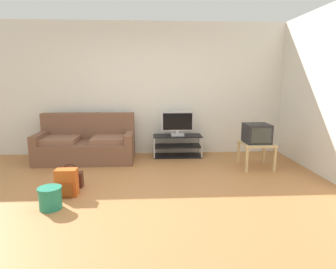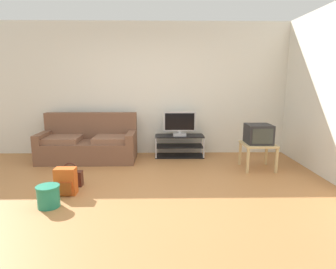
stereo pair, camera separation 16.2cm
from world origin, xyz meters
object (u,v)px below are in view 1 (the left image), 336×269
(flat_tv, at_px, (178,124))
(cleaning_bucket, at_px, (50,197))
(crt_tv, at_px, (257,133))
(tv_stand, at_px, (177,146))
(side_table, at_px, (256,147))
(backpack, at_px, (67,183))
(couch, at_px, (87,144))
(handbag, at_px, (71,179))

(flat_tv, xyz_separation_m, cleaning_bucket, (-1.75, -2.33, -0.53))
(crt_tv, bearing_deg, tv_stand, 147.56)
(side_table, bearing_deg, cleaning_bucket, -154.15)
(flat_tv, distance_m, backpack, 2.60)
(couch, height_order, tv_stand, couch)
(tv_stand, xyz_separation_m, cleaning_bucket, (-1.75, -2.35, -0.07))
(crt_tv, distance_m, backpack, 3.22)
(side_table, relative_size, backpack, 1.46)
(side_table, distance_m, backpack, 3.19)
(tv_stand, distance_m, flat_tv, 0.46)
(crt_tv, relative_size, handbag, 1.19)
(couch, height_order, cleaning_bucket, couch)
(backpack, bearing_deg, couch, 69.68)
(tv_stand, relative_size, cleaning_bucket, 3.48)
(flat_tv, xyz_separation_m, crt_tv, (1.33, -0.82, -0.05))
(crt_tv, relative_size, cleaning_bucket, 1.51)
(flat_tv, relative_size, backpack, 1.73)
(flat_tv, height_order, handbag, flat_tv)
(couch, relative_size, cleaning_bucket, 6.43)
(handbag, distance_m, cleaning_bucket, 0.71)
(crt_tv, height_order, backpack, crt_tv)
(couch, distance_m, tv_stand, 1.80)
(tv_stand, relative_size, crt_tv, 2.31)
(tv_stand, height_order, side_table, side_table)
(backpack, bearing_deg, flat_tv, 25.15)
(couch, distance_m, handbag, 1.44)
(backpack, bearing_deg, side_table, -3.99)
(tv_stand, bearing_deg, couch, -173.10)
(side_table, xyz_separation_m, backpack, (-2.99, -1.10, -0.21))
(couch, relative_size, backpack, 4.87)
(crt_tv, xyz_separation_m, handbag, (-3.03, -0.80, -0.50))
(flat_tv, bearing_deg, handbag, -136.39)
(couch, xyz_separation_m, flat_tv, (1.78, 0.19, 0.35))
(couch, distance_m, cleaning_bucket, 2.14)
(couch, bearing_deg, cleaning_bucket, -89.20)
(backpack, relative_size, cleaning_bucket, 1.32)
(couch, xyz_separation_m, backpack, (0.12, -1.74, -0.14))
(side_table, xyz_separation_m, handbag, (-3.03, -0.78, -0.26))
(backpack, bearing_deg, crt_tv, -3.72)
(couch, relative_size, flat_tv, 2.81)
(side_table, bearing_deg, couch, 168.29)
(couch, bearing_deg, backpack, -86.19)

